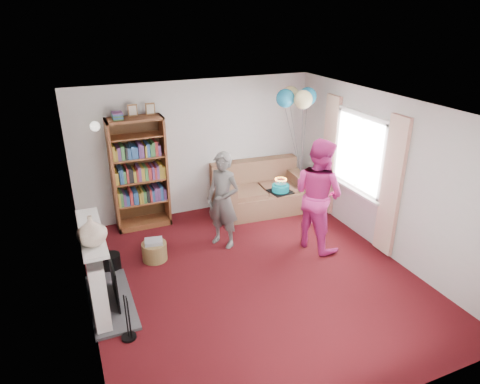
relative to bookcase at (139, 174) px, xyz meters
name	(u,v)px	position (x,y,z in m)	size (l,w,h in m)	color
ground	(252,276)	(1.13, -2.30, -0.97)	(5.00, 5.00, 0.00)	#390B08
wall_back	(197,148)	(1.13, 0.21, 0.28)	(4.50, 0.02, 2.50)	silver
wall_left	(78,231)	(-1.13, -2.30, 0.28)	(0.02, 5.00, 2.50)	silver
wall_right	(385,176)	(3.39, -2.30, 0.28)	(0.02, 5.00, 2.50)	silver
ceiling	(255,108)	(1.13, -2.30, 1.53)	(4.50, 5.00, 0.01)	white
fireplace	(100,272)	(-0.95, -2.11, -0.46)	(0.55, 1.80, 1.12)	#3F3F42
window_bay	(358,167)	(3.34, -1.70, 0.23)	(0.14, 2.02, 2.20)	white
wall_sconce	(95,126)	(-0.62, 0.06, 0.91)	(0.16, 0.23, 0.16)	gold
bookcase	(139,174)	(0.00, 0.00, 0.00)	(0.94, 0.42, 2.19)	#472B14
sofa	(259,192)	(2.23, -0.23, -0.63)	(1.75, 0.93, 0.93)	brown
wicker_basket	(154,251)	(-0.08, -1.27, -0.81)	(0.39, 0.39, 0.35)	olive
person_striped	(223,200)	(1.09, -1.25, -0.17)	(0.59, 0.38, 1.61)	black
person_magenta	(318,194)	(2.47, -1.87, -0.05)	(0.89, 0.70, 1.84)	#C5277C
birthday_cake	(281,188)	(1.85, -1.75, 0.11)	(0.32, 0.32, 0.22)	black
balloons	(297,97)	(2.71, -0.65, 1.25)	(0.76, 0.76, 1.71)	#3F3F3F
mantel_vase	(91,230)	(-0.99, -2.45, 0.33)	(0.34, 0.34, 0.36)	beige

